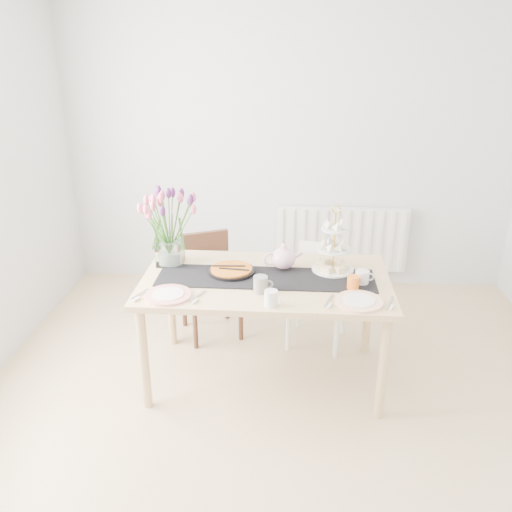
# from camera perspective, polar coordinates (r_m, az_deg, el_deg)

# --- Properties ---
(room_shell) EXTENTS (4.50, 4.50, 4.50)m
(room_shell) POSITION_cam_1_polar(r_m,az_deg,el_deg) (2.70, 2.72, 2.48)
(room_shell) COLOR tan
(room_shell) RESTS_ON ground
(radiator) EXTENTS (1.20, 0.08, 0.60)m
(radiator) POSITION_cam_1_polar(r_m,az_deg,el_deg) (5.06, 8.94, 1.77)
(radiator) COLOR white
(radiator) RESTS_ON room_shell
(dining_table) EXTENTS (1.60, 0.90, 0.75)m
(dining_table) POSITION_cam_1_polar(r_m,az_deg,el_deg) (3.53, 1.02, -3.50)
(dining_table) COLOR tan
(dining_table) RESTS_ON ground
(chair_brown) EXTENTS (0.52, 0.52, 0.79)m
(chair_brown) POSITION_cam_1_polar(r_m,az_deg,el_deg) (4.24, -5.05, -2.19)
(chair_brown) COLOR #3A2215
(chair_brown) RESTS_ON ground
(chair_white) EXTENTS (0.47, 0.47, 0.75)m
(chair_white) POSITION_cam_1_polar(r_m,az_deg,el_deg) (4.14, 6.72, -3.30)
(chair_white) COLOR white
(chair_white) RESTS_ON ground
(table_runner) EXTENTS (1.40, 0.35, 0.01)m
(table_runner) POSITION_cam_1_polar(r_m,az_deg,el_deg) (3.50, 1.03, -2.31)
(table_runner) COLOR black
(table_runner) RESTS_ON dining_table
(tulip_vase) EXTENTS (0.62, 0.62, 0.53)m
(tulip_vase) POSITION_cam_1_polar(r_m,az_deg,el_deg) (3.64, -9.27, 4.14)
(tulip_vase) COLOR silver
(tulip_vase) RESTS_ON dining_table
(cake_stand) EXTENTS (0.28, 0.28, 0.41)m
(cake_stand) POSITION_cam_1_polar(r_m,az_deg,el_deg) (3.60, 8.15, 0.14)
(cake_stand) COLOR gold
(cake_stand) RESTS_ON dining_table
(teapot) EXTENTS (0.30, 0.27, 0.17)m
(teapot) POSITION_cam_1_polar(r_m,az_deg,el_deg) (3.60, 2.91, -0.23)
(teapot) COLOR silver
(teapot) RESTS_ON dining_table
(cream_jug) EXTENTS (0.09, 0.09, 0.09)m
(cream_jug) POSITION_cam_1_polar(r_m,az_deg,el_deg) (3.47, 11.10, -2.22)
(cream_jug) COLOR silver
(cream_jug) RESTS_ON dining_table
(tart_tin) EXTENTS (0.31, 0.31, 0.04)m
(tart_tin) POSITION_cam_1_polar(r_m,az_deg,el_deg) (3.57, -2.60, -1.57)
(tart_tin) COLOR black
(tart_tin) RESTS_ON dining_table
(mug_grey) EXTENTS (0.10, 0.10, 0.10)m
(mug_grey) POSITION_cam_1_polar(r_m,az_deg,el_deg) (3.30, 0.48, -3.00)
(mug_grey) COLOR slate
(mug_grey) RESTS_ON dining_table
(mug_white) EXTENTS (0.11, 0.11, 0.09)m
(mug_white) POSITION_cam_1_polar(r_m,az_deg,el_deg) (3.14, 1.59, -4.46)
(mug_white) COLOR white
(mug_white) RESTS_ON dining_table
(mug_orange) EXTENTS (0.11, 0.11, 0.09)m
(mug_orange) POSITION_cam_1_polar(r_m,az_deg,el_deg) (3.39, 10.19, -2.80)
(mug_orange) COLOR orange
(mug_orange) RESTS_ON dining_table
(plate_left) EXTENTS (0.37, 0.37, 0.01)m
(plate_left) POSITION_cam_1_polar(r_m,az_deg,el_deg) (3.31, -9.23, -4.07)
(plate_left) COLOR white
(plate_left) RESTS_ON dining_table
(plate_right) EXTENTS (0.36, 0.36, 0.01)m
(plate_right) POSITION_cam_1_polar(r_m,az_deg,el_deg) (3.25, 10.78, -4.71)
(plate_right) COLOR white
(plate_right) RESTS_ON dining_table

